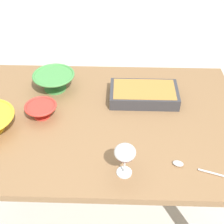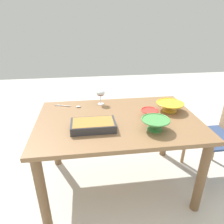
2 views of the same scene
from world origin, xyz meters
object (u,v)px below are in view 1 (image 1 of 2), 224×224
(wine_glass, at_px, (125,154))
(dining_table, at_px, (100,134))
(casserole_dish, at_px, (144,93))
(serving_bowl, at_px, (54,81))
(small_bowl, at_px, (41,110))
(serving_spoon, at_px, (193,167))

(wine_glass, bearing_deg, dining_table, 109.67)
(dining_table, relative_size, wine_glass, 9.16)
(wine_glass, distance_m, casserole_dish, 0.50)
(wine_glass, xyz_separation_m, serving_bowl, (-0.37, 0.56, -0.06))
(casserole_dish, bearing_deg, dining_table, -145.91)
(dining_table, xyz_separation_m, serving_bowl, (-0.25, 0.22, 0.17))
(dining_table, height_order, wine_glass, wine_glass)
(casserole_dish, bearing_deg, serving_bowl, 170.83)
(dining_table, distance_m, serving_bowl, 0.38)
(small_bowl, height_order, serving_spoon, small_bowl)
(serving_bowl, bearing_deg, dining_table, -41.68)
(wine_glass, bearing_deg, small_bowl, 139.75)
(dining_table, xyz_separation_m, wine_glass, (0.12, -0.33, 0.22))
(small_bowl, relative_size, serving_spoon, 0.59)
(wine_glass, bearing_deg, casserole_dish, 78.33)
(dining_table, height_order, serving_bowl, serving_bowl)
(serving_spoon, bearing_deg, small_bowl, 155.55)
(serving_bowl, bearing_deg, serving_spoon, -39.25)
(serving_bowl, bearing_deg, wine_glass, -56.38)
(small_bowl, bearing_deg, dining_table, -0.32)
(small_bowl, height_order, serving_bowl, serving_bowl)
(wine_glass, distance_m, serving_bowl, 0.67)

